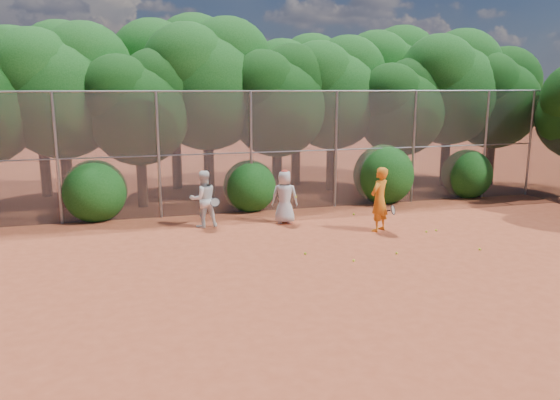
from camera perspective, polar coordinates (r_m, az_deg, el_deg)
name	(u,v)px	position (r m, az deg, el deg)	size (l,w,h in m)	color
ground	(349,263)	(13.25, 7.18, -6.55)	(80.00, 80.00, 0.00)	#A44125
fence_back	(277,150)	(18.33, -0.34, 5.22)	(20.05, 0.09, 4.03)	gray
tree_1	(62,86)	(20.19, -21.82, 11.01)	(4.64, 4.03, 6.35)	black
tree_2	(140,103)	(19.40, -14.46, 9.76)	(3.99, 3.47, 5.47)	black
tree_3	(208,79)	(20.62, -7.51, 12.38)	(4.89, 4.26, 6.70)	black
tree_4	(278,97)	(20.55, -0.21, 10.70)	(4.19, 3.64, 5.73)	black
tree_5	(333,89)	(22.11, 5.61, 11.47)	(4.51, 3.92, 6.17)	black
tree_6	(402,104)	(22.25, 12.61, 9.76)	(3.86, 3.36, 5.29)	black
tree_7	(450,83)	(24.04, 17.39, 11.58)	(4.77, 4.14, 6.53)	black
tree_8	(496,94)	(24.94, 21.61, 10.21)	(4.25, 3.70, 5.82)	black
tree_9	(39,81)	(22.59, -23.84, 11.29)	(4.83, 4.20, 6.62)	black
tree_10	(175,74)	(22.69, -10.93, 12.79)	(5.15, 4.48, 7.06)	black
tree_11	(297,86)	(23.28, 1.81, 11.82)	(4.64, 4.03, 6.35)	black
tree_12	(389,78)	(25.56, 11.29, 12.38)	(5.02, 4.37, 6.88)	black
bush_0	(95,188)	(18.15, -18.80, 1.17)	(2.00, 2.00, 2.00)	#114713
bush_1	(250,184)	(18.58, -3.20, 1.70)	(1.80, 1.80, 1.80)	#114713
bush_2	(384,172)	(20.22, 10.77, 2.91)	(2.20, 2.20, 2.20)	#114713
bush_3	(467,172)	(22.02, 18.94, 2.80)	(1.90, 1.90, 1.90)	#114713
player_yellow	(379,199)	(16.05, 10.35, 0.06)	(0.90, 0.76, 1.88)	orange
player_teen	(285,197)	(16.72, 0.49, 0.34)	(0.91, 0.72, 1.67)	silver
player_white	(203,199)	(16.42, -8.01, 0.11)	(0.94, 0.83, 1.71)	white
ball_0	(426,232)	(16.34, 15.04, -3.21)	(0.07, 0.07, 0.07)	yellow
ball_1	(436,230)	(16.58, 16.00, -3.05)	(0.07, 0.07, 0.07)	yellow
ball_2	(397,253)	(14.10, 12.10, -5.44)	(0.07, 0.07, 0.07)	yellow
ball_3	(480,249)	(15.02, 20.15, -4.85)	(0.07, 0.07, 0.07)	yellow
ball_4	(305,254)	(13.77, 2.66, -5.61)	(0.07, 0.07, 0.07)	yellow
ball_5	(354,214)	(18.09, 7.71, -1.46)	(0.07, 0.07, 0.07)	yellow
ball_6	(354,260)	(13.34, 7.71, -6.28)	(0.07, 0.07, 0.07)	yellow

